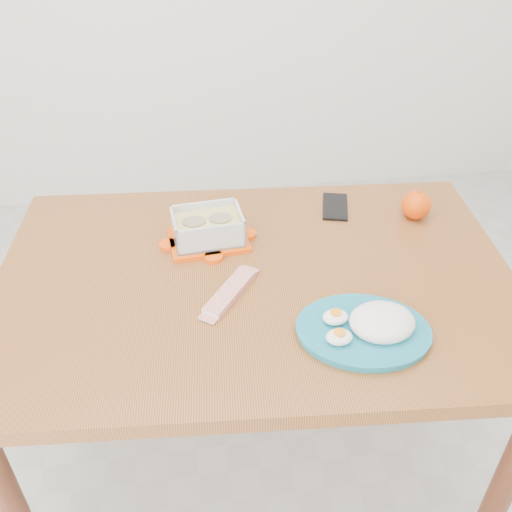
{
  "coord_description": "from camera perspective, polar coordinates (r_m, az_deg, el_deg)",
  "views": [
    {
      "loc": [
        -0.15,
        -1.03,
        1.62
      ],
      "look_at": [
        -0.01,
        0.04,
        0.81
      ],
      "focal_mm": 40.0,
      "sensor_mm": 36.0,
      "label": 1
    }
  ],
  "objects": [
    {
      "name": "dining_table",
      "position": [
        1.45,
        0.0,
        -4.82
      ],
      "size": [
        1.32,
        0.93,
        0.75
      ],
      "rotation": [
        0.0,
        0.0,
        -0.07
      ],
      "color": "#9E582C",
      "rests_on": "ground"
    },
    {
      "name": "food_container",
      "position": [
        1.49,
        -4.86,
        2.8
      ],
      "size": [
        0.22,
        0.17,
        0.09
      ],
      "rotation": [
        0.0,
        0.0,
        0.1
      ],
      "color": "#FA4B07",
      "rests_on": "dining_table"
    },
    {
      "name": "orange_fruit",
      "position": [
        1.64,
        15.72,
        4.94
      ],
      "size": [
        0.08,
        0.08,
        0.08
      ],
      "primitive_type": "sphere",
      "color": "#E93D04",
      "rests_on": "dining_table"
    },
    {
      "name": "rice_plate",
      "position": [
        1.25,
        11.28,
        -6.85
      ],
      "size": [
        0.34,
        0.34,
        0.08
      ],
      "rotation": [
        0.0,
        0.0,
        -0.21
      ],
      "color": "teal",
      "rests_on": "dining_table"
    },
    {
      "name": "smartphone",
      "position": [
        1.66,
        7.91,
        4.91
      ],
      "size": [
        0.1,
        0.15,
        0.01
      ],
      "primitive_type": "cube",
      "rotation": [
        0.0,
        0.0,
        -0.24
      ],
      "color": "black",
      "rests_on": "dining_table"
    },
    {
      "name": "ground",
      "position": [
        1.93,
        0.38,
        -20.45
      ],
      "size": [
        3.5,
        3.5,
        0.0
      ],
      "primitive_type": "plane",
      "color": "#B7B7B2",
      "rests_on": "ground"
    },
    {
      "name": "candy_bar",
      "position": [
        1.33,
        -2.61,
        -3.58
      ],
      "size": [
        0.14,
        0.17,
        0.02
      ],
      "primitive_type": "cube",
      "rotation": [
        0.0,
        0.0,
        0.95
      ],
      "color": "red",
      "rests_on": "dining_table"
    }
  ]
}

